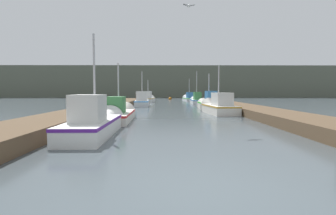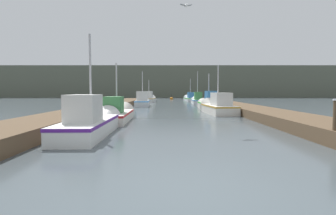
# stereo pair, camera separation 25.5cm
# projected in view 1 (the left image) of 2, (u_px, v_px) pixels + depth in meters

# --- Properties ---
(ground_plane) EXTENTS (200.00, 200.00, 0.00)m
(ground_plane) POSITION_uv_depth(u_px,v_px,m) (203.00, 192.00, 4.29)
(ground_plane) COLOR #424C51
(dock_left) EXTENTS (2.50, 40.00, 0.51)m
(dock_left) POSITION_uv_depth(u_px,v_px,m) (102.00, 109.00, 20.18)
(dock_left) COLOR brown
(dock_left) RESTS_ON ground_plane
(dock_right) EXTENTS (2.50, 40.00, 0.51)m
(dock_right) POSITION_uv_depth(u_px,v_px,m) (245.00, 109.00, 20.29)
(dock_right) COLOR brown
(dock_right) RESTS_ON ground_plane
(distant_shore_ridge) EXTENTS (120.00, 16.00, 7.59)m
(distant_shore_ridge) POSITION_uv_depth(u_px,v_px,m) (168.00, 83.00, 69.30)
(distant_shore_ridge) COLOR #565B4C
(distant_shore_ridge) RESTS_ON ground_plane
(fishing_boat_0) EXTENTS (1.47, 5.59, 4.10)m
(fishing_boat_0) POSITION_uv_depth(u_px,v_px,m) (97.00, 122.00, 10.10)
(fishing_boat_0) COLOR silver
(fishing_boat_0) RESTS_ON ground_plane
(fishing_boat_1) EXTENTS (1.58, 5.49, 3.58)m
(fishing_boat_1) POSITION_uv_depth(u_px,v_px,m) (119.00, 113.00, 14.70)
(fishing_boat_1) COLOR silver
(fishing_boat_1) RESTS_ON ground_plane
(fishing_boat_2) EXTENTS (2.00, 5.23, 3.93)m
(fishing_boat_2) POSITION_uv_depth(u_px,v_px,m) (218.00, 107.00, 19.10)
(fishing_boat_2) COLOR silver
(fishing_boat_2) RESTS_ON ground_plane
(fishing_boat_3) EXTENTS (1.54, 5.27, 3.47)m
(fishing_boat_3) POSITION_uv_depth(u_px,v_px,m) (208.00, 104.00, 23.25)
(fishing_boat_3) COLOR silver
(fishing_boat_3) RESTS_ON ground_plane
(fishing_boat_4) EXTENTS (1.60, 4.99, 4.09)m
(fishing_boat_4) POSITION_uv_depth(u_px,v_px,m) (142.00, 101.00, 28.38)
(fishing_boat_4) COLOR silver
(fishing_boat_4) RESTS_ON ground_plane
(fishing_boat_5) EXTENTS (1.46, 5.49, 4.47)m
(fishing_boat_5) POSITION_uv_depth(u_px,v_px,m) (196.00, 100.00, 33.41)
(fishing_boat_5) COLOR silver
(fishing_boat_5) RESTS_ON ground_plane
(fishing_boat_6) EXTENTS (1.84, 5.60, 3.60)m
(fishing_boat_6) POSITION_uv_depth(u_px,v_px,m) (148.00, 99.00, 37.62)
(fishing_boat_6) COLOR silver
(fishing_boat_6) RESTS_ON ground_plane
(fishing_boat_7) EXTENTS (1.97, 6.10, 4.07)m
(fishing_boat_7) POSITION_uv_depth(u_px,v_px,m) (189.00, 98.00, 43.15)
(fishing_boat_7) COLOR silver
(fishing_boat_7) RESTS_ON ground_plane
(mooring_piling_1) EXTENTS (0.28, 0.28, 1.29)m
(mooring_piling_1) POSITION_uv_depth(u_px,v_px,m) (137.00, 98.00, 35.36)
(mooring_piling_1) COLOR #473523
(mooring_piling_1) RESTS_ON ground_plane
(mooring_piling_2) EXTENTS (0.25, 0.25, 1.38)m
(mooring_piling_2) POSITION_uv_depth(u_px,v_px,m) (193.00, 96.00, 46.58)
(mooring_piling_2) COLOR #473523
(mooring_piling_2) RESTS_ON ground_plane
(mooring_piling_3) EXTENTS (0.32, 0.32, 1.12)m
(mooring_piling_3) POSITION_uv_depth(u_px,v_px,m) (194.00, 97.00, 47.04)
(mooring_piling_3) COLOR #473523
(mooring_piling_3) RESTS_ON ground_plane
(channel_buoy) EXTENTS (0.60, 0.60, 1.10)m
(channel_buoy) POSITION_uv_depth(u_px,v_px,m) (170.00, 99.00, 49.21)
(channel_buoy) COLOR #BF6513
(channel_buoy) RESTS_ON ground_plane
(seagull_lead) EXTENTS (0.56, 0.30, 0.12)m
(seagull_lead) POSITION_uv_depth(u_px,v_px,m) (189.00, 6.00, 11.88)
(seagull_lead) COLOR white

